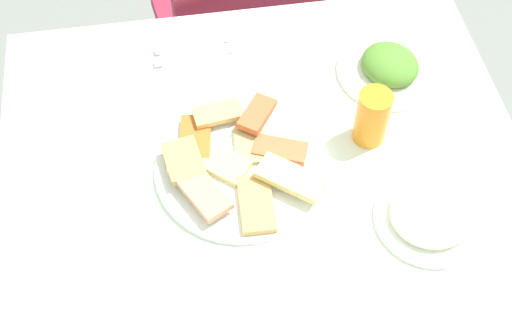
{
  "coord_description": "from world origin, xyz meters",
  "views": [
    {
      "loc": [
        -0.14,
        -0.74,
        1.82
      ],
      "look_at": [
        -0.02,
        0.0,
        0.77
      ],
      "focal_mm": 47.5,
      "sensor_mm": 36.0,
      "label": 1
    }
  ],
  "objects_px": {
    "paper_napkin": "(193,52)",
    "fork": "(193,57)",
    "dining_chair": "(242,24)",
    "dining_table": "(265,192)",
    "pide_platter": "(239,165)",
    "salad_plate_greens": "(430,216)",
    "spoon": "(192,45)",
    "salad_plate_rice": "(389,67)",
    "soda_can": "(372,117)"
  },
  "relations": [
    {
      "from": "soda_can",
      "to": "fork",
      "type": "distance_m",
      "value": 0.43
    },
    {
      "from": "dining_table",
      "to": "soda_can",
      "type": "relative_size",
      "value": 8.48
    },
    {
      "from": "dining_table",
      "to": "paper_napkin",
      "type": "bearing_deg",
      "value": 108.02
    },
    {
      "from": "paper_napkin",
      "to": "fork",
      "type": "height_order",
      "value": "fork"
    },
    {
      "from": "dining_chair",
      "to": "salad_plate_rice",
      "type": "relative_size",
      "value": 4.07
    },
    {
      "from": "pide_platter",
      "to": "dining_table",
      "type": "bearing_deg",
      "value": -7.82
    },
    {
      "from": "salad_plate_rice",
      "to": "pide_platter",
      "type": "bearing_deg",
      "value": -150.52
    },
    {
      "from": "pide_platter",
      "to": "salad_plate_rice",
      "type": "relative_size",
      "value": 1.5
    },
    {
      "from": "spoon",
      "to": "pide_platter",
      "type": "bearing_deg",
      "value": -86.91
    },
    {
      "from": "salad_plate_rice",
      "to": "paper_napkin",
      "type": "xyz_separation_m",
      "value": [
        -0.41,
        0.13,
        -0.02
      ]
    },
    {
      "from": "spoon",
      "to": "paper_napkin",
      "type": "bearing_deg",
      "value": -96.28
    },
    {
      "from": "salad_plate_rice",
      "to": "dining_chair",
      "type": "bearing_deg",
      "value": 120.75
    },
    {
      "from": "salad_plate_rice",
      "to": "soda_can",
      "type": "bearing_deg",
      "value": -118.23
    },
    {
      "from": "pide_platter",
      "to": "fork",
      "type": "height_order",
      "value": "pide_platter"
    },
    {
      "from": "salad_plate_rice",
      "to": "salad_plate_greens",
      "type": "bearing_deg",
      "value": -93.99
    },
    {
      "from": "dining_chair",
      "to": "salad_plate_rice",
      "type": "bearing_deg",
      "value": -59.25
    },
    {
      "from": "pide_platter",
      "to": "salad_plate_rice",
      "type": "bearing_deg",
      "value": 29.48
    },
    {
      "from": "pide_platter",
      "to": "soda_can",
      "type": "bearing_deg",
      "value": 8.26
    },
    {
      "from": "dining_table",
      "to": "pide_platter",
      "type": "bearing_deg",
      "value": 172.18
    },
    {
      "from": "dining_table",
      "to": "spoon",
      "type": "height_order",
      "value": "spoon"
    },
    {
      "from": "pide_platter",
      "to": "paper_napkin",
      "type": "height_order",
      "value": "pide_platter"
    },
    {
      "from": "pide_platter",
      "to": "spoon",
      "type": "bearing_deg",
      "value": 99.37
    },
    {
      "from": "dining_chair",
      "to": "fork",
      "type": "bearing_deg",
      "value": -114.86
    },
    {
      "from": "soda_can",
      "to": "dining_table",
      "type": "bearing_deg",
      "value": -167.99
    },
    {
      "from": "soda_can",
      "to": "pide_platter",
      "type": "bearing_deg",
      "value": -171.74
    },
    {
      "from": "dining_table",
      "to": "pide_platter",
      "type": "height_order",
      "value": "pide_platter"
    },
    {
      "from": "salad_plate_greens",
      "to": "soda_can",
      "type": "distance_m",
      "value": 0.22
    },
    {
      "from": "pide_platter",
      "to": "salad_plate_greens",
      "type": "xyz_separation_m",
      "value": [
        0.33,
        -0.17,
        0.0
      ]
    },
    {
      "from": "salad_plate_rice",
      "to": "soda_can",
      "type": "xyz_separation_m",
      "value": [
        -0.09,
        -0.16,
        0.04
      ]
    },
    {
      "from": "dining_table",
      "to": "salad_plate_rice",
      "type": "height_order",
      "value": "salad_plate_rice"
    },
    {
      "from": "dining_chair",
      "to": "fork",
      "type": "distance_m",
      "value": 0.43
    },
    {
      "from": "dining_table",
      "to": "spoon",
      "type": "bearing_deg",
      "value": 107.15
    },
    {
      "from": "dining_chair",
      "to": "paper_napkin",
      "type": "distance_m",
      "value": 0.41
    },
    {
      "from": "pide_platter",
      "to": "paper_napkin",
      "type": "bearing_deg",
      "value": 99.87
    },
    {
      "from": "dining_chair",
      "to": "salad_plate_rice",
      "type": "distance_m",
      "value": 0.56
    },
    {
      "from": "soda_can",
      "to": "paper_napkin",
      "type": "xyz_separation_m",
      "value": [
        -0.33,
        0.29,
        -0.06
      ]
    },
    {
      "from": "salad_plate_rice",
      "to": "fork",
      "type": "bearing_deg",
      "value": 165.3
    },
    {
      "from": "dining_chair",
      "to": "soda_can",
      "type": "distance_m",
      "value": 0.68
    },
    {
      "from": "pide_platter",
      "to": "spoon",
      "type": "height_order",
      "value": "pide_platter"
    },
    {
      "from": "dining_chair",
      "to": "paper_napkin",
      "type": "relative_size",
      "value": 6.29
    },
    {
      "from": "fork",
      "to": "soda_can",
      "type": "bearing_deg",
      "value": -46.02
    },
    {
      "from": "dining_table",
      "to": "paper_napkin",
      "type": "xyz_separation_m",
      "value": [
        -0.11,
        0.33,
        0.08
      ]
    },
    {
      "from": "salad_plate_greens",
      "to": "spoon",
      "type": "bearing_deg",
      "value": 126.93
    },
    {
      "from": "dining_table",
      "to": "soda_can",
      "type": "height_order",
      "value": "soda_can"
    },
    {
      "from": "salad_plate_greens",
      "to": "fork",
      "type": "height_order",
      "value": "salad_plate_greens"
    },
    {
      "from": "dining_chair",
      "to": "soda_can",
      "type": "height_order",
      "value": "dining_chair"
    },
    {
      "from": "salad_plate_greens",
      "to": "fork",
      "type": "distance_m",
      "value": 0.61
    },
    {
      "from": "pide_platter",
      "to": "spoon",
      "type": "distance_m",
      "value": 0.35
    },
    {
      "from": "pide_platter",
      "to": "salad_plate_greens",
      "type": "relative_size",
      "value": 1.65
    },
    {
      "from": "salad_plate_greens",
      "to": "paper_napkin",
      "type": "distance_m",
      "value": 0.63
    }
  ]
}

